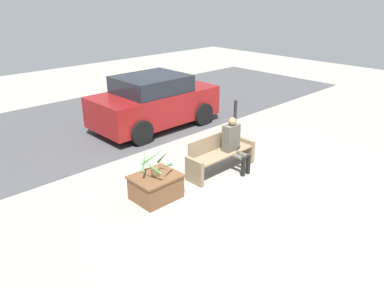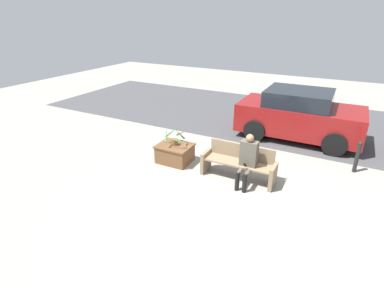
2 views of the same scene
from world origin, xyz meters
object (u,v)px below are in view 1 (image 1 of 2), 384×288
(bench, at_px, (220,154))
(planter_box, at_px, (156,186))
(bollard_post, at_px, (235,113))
(person_seated, at_px, (234,142))
(potted_plant, at_px, (155,166))
(parked_car, at_px, (154,102))

(bench, height_order, planter_box, bench)
(bollard_post, bearing_deg, person_seated, -140.70)
(person_seated, relative_size, bollard_post, 1.48)
(planter_box, bearing_deg, potted_plant, 4.00)
(bench, height_order, person_seated, person_seated)
(bench, relative_size, bollard_post, 2.14)
(person_seated, distance_m, potted_plant, 2.13)
(parked_car, bearing_deg, potted_plant, -128.16)
(bench, xyz_separation_m, parked_car, (0.80, 3.41, 0.37))
(person_seated, relative_size, parked_car, 0.33)
(bench, relative_size, parked_car, 0.48)
(person_seated, relative_size, planter_box, 1.36)
(person_seated, distance_m, bollard_post, 3.01)
(potted_plant, bearing_deg, bollard_post, 20.76)
(planter_box, bearing_deg, bench, -1.00)
(person_seated, bearing_deg, bench, 144.74)
(parked_car, bearing_deg, bollard_post, -43.47)
(parked_car, bearing_deg, person_seated, -98.48)
(person_seated, xyz_separation_m, bollard_post, (2.32, 1.90, -0.24))
(planter_box, bearing_deg, person_seated, -5.85)
(bollard_post, bearing_deg, parked_car, 136.53)
(parked_car, height_order, bollard_post, parked_car)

